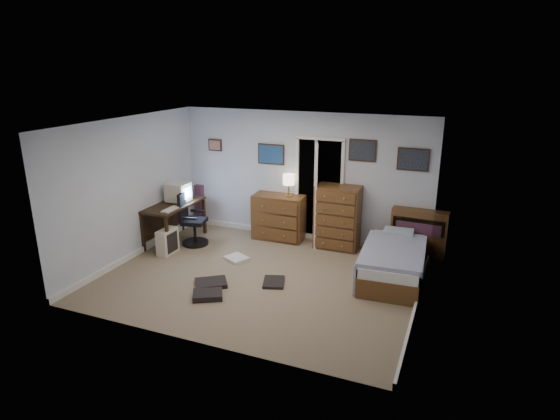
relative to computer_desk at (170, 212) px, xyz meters
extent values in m
cube|color=#88735D|center=(2.29, -0.83, -0.61)|extent=(5.00, 4.00, 0.02)
cube|color=black|center=(0.09, 0.00, 0.16)|extent=(0.63, 1.36, 0.04)
cube|color=black|center=(-0.18, -0.63, -0.23)|extent=(0.05, 0.05, 0.74)
cube|color=black|center=(0.36, -0.64, -0.23)|extent=(0.05, 0.05, 0.74)
cube|color=black|center=(-0.17, 0.64, -0.23)|extent=(0.05, 0.05, 0.74)
cube|color=black|center=(0.37, 0.63, -0.23)|extent=(0.05, 0.05, 0.74)
cube|color=black|center=(-0.20, 0.00, -0.18)|extent=(0.04, 1.25, 0.52)
cube|color=beige|center=(0.11, 0.15, 0.38)|extent=(0.40, 0.38, 0.35)
cube|color=#8CB2F2|center=(0.32, 0.15, 0.38)|extent=(0.01, 0.29, 0.23)
cube|color=beige|center=(0.11, 0.15, 0.19)|extent=(0.26, 0.26, 0.02)
cube|color=beige|center=(0.27, -0.35, 0.19)|extent=(0.16, 0.42, 0.02)
cube|color=beige|center=(0.29, -0.55, -0.37)|extent=(0.21, 0.44, 0.47)
cube|color=black|center=(0.40, -0.55, -0.37)|extent=(0.01, 0.31, 0.36)
cylinder|color=black|center=(0.51, 0.03, -0.57)|extent=(0.59, 0.59, 0.06)
cylinder|color=black|center=(0.51, 0.03, -0.36)|extent=(0.07, 0.07, 0.38)
cube|color=black|center=(0.51, 0.03, -0.13)|extent=(0.50, 0.50, 0.08)
cube|color=black|center=(0.31, -0.01, 0.16)|extent=(0.14, 0.39, 0.53)
cube|color=black|center=(0.56, -0.19, 0.00)|extent=(0.29, 0.11, 0.04)
cube|color=black|center=(0.46, 0.26, 0.00)|extent=(0.29, 0.11, 0.04)
cube|color=maroon|center=(-0.03, 1.15, -0.17)|extent=(0.18, 0.18, 0.87)
cube|color=brown|center=(1.89, 0.95, -0.15)|extent=(1.03, 0.55, 0.89)
cylinder|color=gold|center=(2.09, 0.95, 0.30)|extent=(0.14, 0.14, 0.02)
cylinder|color=gold|center=(2.09, 0.95, 0.44)|extent=(0.03, 0.03, 0.27)
cylinder|color=beige|center=(2.09, 0.95, 0.63)|extent=(0.23, 0.23, 0.20)
cube|color=black|center=(2.64, 1.47, 0.40)|extent=(0.90, 0.60, 2.00)
cube|color=white|center=(2.19, 1.14, 0.40)|extent=(0.06, 0.05, 2.00)
cube|color=white|center=(3.09, 1.14, 0.40)|extent=(0.06, 0.05, 2.00)
cube|color=white|center=(2.64, 1.14, 1.42)|extent=(0.96, 0.05, 0.06)
cube|color=white|center=(2.60, 1.03, 0.40)|extent=(0.31, 0.77, 2.00)
sphere|color=gold|center=(2.91, 0.88, 0.40)|extent=(0.06, 0.06, 0.06)
cube|color=brown|center=(3.09, 0.92, 0.00)|extent=(0.82, 0.49, 1.20)
cube|color=brown|center=(4.56, 1.05, -0.16)|extent=(0.99, 0.29, 0.88)
cube|color=black|center=(4.56, 0.97, 0.01)|extent=(0.90, 0.14, 0.29)
cube|color=maroon|center=(4.56, 0.97, -0.03)|extent=(0.79, 0.15, 0.22)
cube|color=brown|center=(4.29, -0.02, -0.44)|extent=(1.01, 1.86, 0.32)
cube|color=white|center=(4.29, -0.02, -0.20)|extent=(0.97, 1.82, 0.16)
cube|color=#4C548E|center=(4.30, -0.11, -0.10)|extent=(1.05, 1.59, 0.09)
cube|color=#4C548E|center=(3.82, -0.14, -0.35)|extent=(0.13, 1.54, 0.49)
cube|color=#62869E|center=(4.25, 0.66, -0.07)|extent=(0.52, 0.37, 0.12)
cube|color=#331E11|center=(0.39, 1.15, 1.15)|extent=(0.30, 0.03, 0.24)
cube|color=#825E47|center=(0.39, 1.13, 1.15)|extent=(0.25, 0.01, 0.19)
cube|color=#331E11|center=(1.64, 1.15, 1.05)|extent=(0.55, 0.03, 0.40)
cube|color=#0B404D|center=(1.64, 1.13, 1.05)|extent=(0.50, 0.01, 0.35)
cube|color=#331E11|center=(3.44, 1.15, 1.25)|extent=(0.50, 0.03, 0.40)
cube|color=black|center=(3.44, 1.13, 1.25)|extent=(0.45, 0.01, 0.35)
cube|color=#331E11|center=(4.34, 1.15, 1.15)|extent=(0.55, 0.03, 0.40)
cube|color=black|center=(4.34, 1.13, 1.15)|extent=(0.50, 0.01, 0.35)
cube|color=silver|center=(1.60, -0.34, -0.57)|extent=(0.48, 0.46, 0.05)
cube|color=black|center=(1.84, -1.76, -0.56)|extent=(0.54, 0.50, 0.09)
cube|color=black|center=(1.68, -1.38, -0.57)|extent=(0.62, 0.59, 0.07)
cube|color=black|center=(2.58, -0.95, -0.58)|extent=(0.44, 0.51, 0.04)
camera|label=1|loc=(5.22, -7.17, 2.78)|focal=30.00mm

